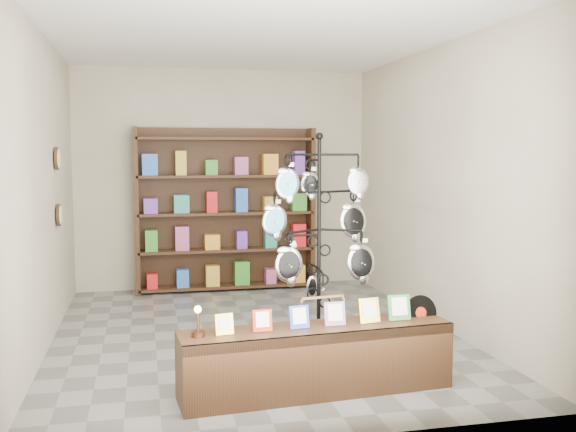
# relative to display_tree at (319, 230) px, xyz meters

# --- Properties ---
(ground) EXTENTS (5.00, 5.00, 0.00)m
(ground) POSITION_rel_display_tree_xyz_m (-0.43, 0.91, -1.18)
(ground) COLOR slate
(ground) RESTS_ON ground
(room_envelope) EXTENTS (5.00, 5.00, 5.00)m
(room_envelope) POSITION_rel_display_tree_xyz_m (-0.43, 0.91, 0.67)
(room_envelope) COLOR #BDB398
(room_envelope) RESTS_ON ground
(display_tree) EXTENTS (1.04, 0.88, 2.03)m
(display_tree) POSITION_rel_display_tree_xyz_m (0.00, 0.00, 0.00)
(display_tree) COLOR black
(display_tree) RESTS_ON ground
(front_shelf) EXTENTS (2.15, 0.60, 0.75)m
(front_shelf) POSITION_rel_display_tree_xyz_m (-0.23, -0.78, -0.91)
(front_shelf) COLOR black
(front_shelf) RESTS_ON ground
(back_shelving) EXTENTS (2.42, 0.36, 2.20)m
(back_shelving) POSITION_rel_display_tree_xyz_m (-0.43, 3.20, -0.15)
(back_shelving) COLOR black
(back_shelving) RESTS_ON ground
(wall_clocks) EXTENTS (0.03, 0.24, 0.84)m
(wall_clocks) POSITION_rel_display_tree_xyz_m (-2.40, 1.71, 0.32)
(wall_clocks) COLOR black
(wall_clocks) RESTS_ON ground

